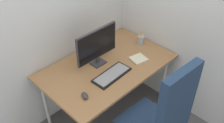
{
  "coord_description": "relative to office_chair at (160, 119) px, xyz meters",
  "views": [
    {
      "loc": [
        -1.45,
        -1.51,
        2.35
      ],
      "look_at": [
        -0.01,
        -0.08,
        0.81
      ],
      "focal_mm": 41.03,
      "sensor_mm": 36.0,
      "label": 1
    }
  ],
  "objects": [
    {
      "name": "notebook",
      "position": [
        0.43,
        0.61,
        0.09
      ],
      "size": [
        0.19,
        0.18,
        0.02
      ],
      "primitive_type": "cube",
      "rotation": [
        0.0,
        0.0,
        -0.22
      ],
      "color": "beige",
      "rests_on": "desk"
    },
    {
      "name": "office_chair",
      "position": [
        0.0,
        0.0,
        0.0
      ],
      "size": [
        0.62,
        0.64,
        1.24
      ],
      "color": "black",
      "rests_on": "ground_plane"
    },
    {
      "name": "monitor",
      "position": [
        0.09,
        0.88,
        0.31
      ],
      "size": [
        0.51,
        0.12,
        0.4
      ],
      "color": "#333338",
      "rests_on": "desk"
    },
    {
      "name": "mouse",
      "position": [
        -0.33,
        0.6,
        0.1
      ],
      "size": [
        0.08,
        0.1,
        0.04
      ],
      "primitive_type": "ellipsoid",
      "rotation": [
        0.0,
        0.0,
        -0.32
      ],
      "color": "#333338",
      "rests_on": "desk"
    },
    {
      "name": "keyboard",
      "position": [
        0.05,
        0.64,
        0.09
      ],
      "size": [
        0.42,
        0.2,
        0.02
      ],
      "color": "black",
      "rests_on": "desk"
    },
    {
      "name": "desk",
      "position": [
        0.13,
        0.79,
        0.03
      ],
      "size": [
        1.37,
        0.84,
        0.71
      ],
      "color": "#996B42",
      "rests_on": "ground_plane"
    },
    {
      "name": "pen_holder",
      "position": [
        0.68,
        0.8,
        0.14
      ],
      "size": [
        0.08,
        0.08,
        0.18
      ],
      "color": "#9EA0A5",
      "rests_on": "desk"
    },
    {
      "name": "ground_plane",
      "position": [
        0.13,
        0.79,
        -0.63
      ],
      "size": [
        8.0,
        8.0,
        0.0
      ],
      "primitive_type": "plane",
      "color": "#4C4C51"
    }
  ]
}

